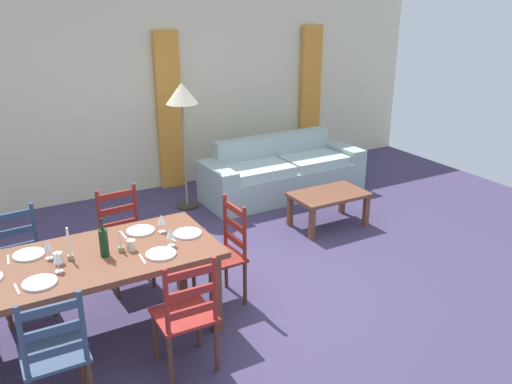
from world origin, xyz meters
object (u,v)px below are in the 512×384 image
at_px(dining_chair_near_left, 55,354).
at_px(standing_lamp, 182,101).
at_px(dining_chair_far_right, 124,238).
at_px(dining_chair_near_right, 186,315).
at_px(wine_glass_far_right, 161,220).
at_px(coffee_cup_secondary, 58,258).
at_px(wine_glass_far_left, 48,246).
at_px(dining_chair_far_left, 20,263).
at_px(wine_glass_near_right, 170,233).
at_px(coffee_table, 329,198).
at_px(wine_bottle, 104,242).
at_px(wine_glass_near_left, 57,258).
at_px(dining_chair_head_east, 224,253).
at_px(dining_table, 96,265).
at_px(coffee_cup_primary, 131,245).
at_px(couch, 281,174).

relative_size(dining_chair_near_left, standing_lamp, 0.59).
distance_m(dining_chair_far_right, standing_lamp, 2.21).
height_order(dining_chair_near_right, dining_chair_far_right, same).
bearing_deg(dining_chair_near_left, standing_lamp, 54.30).
distance_m(dining_chair_near_right, wine_glass_far_right, 0.98).
relative_size(dining_chair_near_right, coffee_cup_secondary, 10.67).
height_order(dining_chair_near_left, wine_glass_far_left, dining_chair_near_left).
xyz_separation_m(dining_chair_far_left, wine_glass_far_left, (0.17, -0.59, 0.38)).
relative_size(wine_glass_near_right, coffee_table, 0.18).
distance_m(dining_chair_near_right, wine_bottle, 0.88).
height_order(dining_chair_far_left, wine_glass_near_left, dining_chair_far_left).
distance_m(wine_bottle, standing_lamp, 2.92).
distance_m(wine_glass_near_left, wine_glass_near_right, 0.87).
xyz_separation_m(dining_chair_head_east, wine_glass_near_left, (-1.42, -0.15, 0.38)).
xyz_separation_m(wine_glass_far_left, coffee_table, (3.29, 0.79, -0.51)).
bearing_deg(wine_bottle, dining_chair_far_right, 65.50).
relative_size(wine_bottle, wine_glass_far_left, 1.96).
xyz_separation_m(dining_table, dining_chair_head_east, (1.13, 0.02, -0.19)).
bearing_deg(coffee_table, dining_chair_far_left, -176.82).
distance_m(coffee_cup_primary, couch, 3.57).
bearing_deg(wine_bottle, dining_chair_head_east, 3.81).
xyz_separation_m(dining_table, coffee_cup_secondary, (-0.27, -0.00, 0.13)).
distance_m(coffee_cup_primary, standing_lamp, 2.84).
bearing_deg(dining_chair_near_right, dining_chair_far_right, 90.37).
bearing_deg(wine_bottle, standing_lamp, 55.06).
xyz_separation_m(wine_glass_far_right, standing_lamp, (1.10, 2.15, 0.55)).
xyz_separation_m(wine_glass_far_right, coffee_cup_secondary, (-0.88, -0.16, -0.07)).
height_order(dining_chair_near_right, wine_bottle, wine_bottle).
height_order(dining_chair_head_east, wine_glass_near_right, dining_chair_head_east).
bearing_deg(wine_glass_far_right, coffee_cup_secondary, -169.98).
bearing_deg(wine_glass_far_right, couch, 38.73).
bearing_deg(couch, wine_glass_near_right, -137.69).
xyz_separation_m(dining_chair_head_east, wine_glass_far_right, (-0.52, 0.13, 0.38)).
xyz_separation_m(dining_chair_near_left, dining_chair_far_left, (-0.02, 1.44, 0.00)).
xyz_separation_m(coffee_table, standing_lamp, (-1.26, 1.40, 1.06)).
height_order(wine_bottle, wine_glass_near_right, wine_bottle).
distance_m(dining_chair_head_east, couch, 2.86).
xyz_separation_m(wine_glass_far_left, coffee_cup_primary, (0.59, -0.18, -0.07)).
xyz_separation_m(dining_chair_head_east, coffee_table, (1.85, 0.89, -0.12)).
height_order(dining_table, wine_glass_near_right, wine_glass_near_right).
bearing_deg(dining_chair_far_left, standing_lamp, 35.83).
distance_m(dining_chair_far_right, wine_glass_far_right, 0.74).
height_order(dining_chair_head_east, couch, dining_chair_head_east).
bearing_deg(dining_chair_near_left, dining_chair_head_east, 25.23).
bearing_deg(wine_glass_near_right, wine_glass_near_left, 179.60).
relative_size(coffee_table, standing_lamp, 0.55).
bearing_deg(coffee_cup_primary, wine_glass_far_right, 32.66).
height_order(dining_chair_near_left, wine_bottle, wine_bottle).
bearing_deg(coffee_cup_secondary, dining_chair_head_east, 0.91).
xyz_separation_m(wine_glass_near_left, coffee_cup_primary, (0.57, 0.07, -0.07)).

